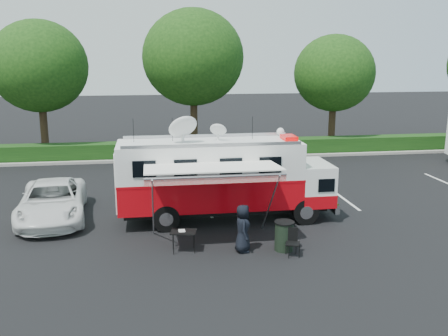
{
  "coord_description": "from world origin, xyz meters",
  "views": [
    {
      "loc": [
        -2.77,
        -17.85,
        6.16
      ],
      "look_at": [
        0.0,
        0.5,
        1.9
      ],
      "focal_mm": 40.0,
      "sensor_mm": 36.0,
      "label": 1
    }
  ],
  "objects_px": {
    "trash_bin": "(284,236)",
    "white_suv": "(54,219)",
    "command_truck": "(224,177)",
    "folding_table": "(183,233)"
  },
  "relations": [
    {
      "from": "trash_bin",
      "to": "white_suv",
      "type": "bearing_deg",
      "value": 151.37
    },
    {
      "from": "white_suv",
      "to": "trash_bin",
      "type": "relative_size",
      "value": 5.35
    },
    {
      "from": "folding_table",
      "to": "trash_bin",
      "type": "xyz_separation_m",
      "value": [
        3.19,
        -0.36,
        -0.15
      ]
    },
    {
      "from": "white_suv",
      "to": "trash_bin",
      "type": "xyz_separation_m",
      "value": [
        7.88,
        -4.3,
        0.48
      ]
    },
    {
      "from": "command_truck",
      "to": "folding_table",
      "type": "bearing_deg",
      "value": -120.99
    },
    {
      "from": "folding_table",
      "to": "command_truck",
      "type": "bearing_deg",
      "value": 59.01
    },
    {
      "from": "trash_bin",
      "to": "folding_table",
      "type": "bearing_deg",
      "value": 173.52
    },
    {
      "from": "command_truck",
      "to": "trash_bin",
      "type": "height_order",
      "value": "command_truck"
    },
    {
      "from": "command_truck",
      "to": "folding_table",
      "type": "xyz_separation_m",
      "value": [
        -1.74,
        -2.9,
        -1.02
      ]
    },
    {
      "from": "command_truck",
      "to": "white_suv",
      "type": "bearing_deg",
      "value": 170.88
    }
  ]
}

